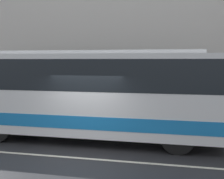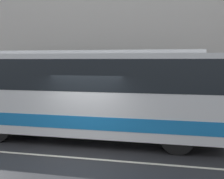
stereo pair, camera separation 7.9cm
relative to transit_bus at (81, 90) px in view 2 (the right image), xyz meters
name	(u,v)px [view 2 (the right image)]	position (x,y,z in m)	size (l,w,h in m)	color
ground_plane	(76,158)	(0.63, -2.23, -1.88)	(60.00, 60.00, 0.00)	#262628
sidewalk	(116,122)	(0.63, 3.19, -1.82)	(60.00, 2.84, 0.13)	gray
building_facade	(123,30)	(0.63, 4.76, 2.69)	(60.00, 0.35, 9.49)	silver
lane_stripe	(76,158)	(0.63, -2.23, -1.88)	(54.00, 0.14, 0.01)	beige
transit_bus	(81,90)	(0.00, 0.00, 0.00)	(10.51, 2.53, 3.35)	white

